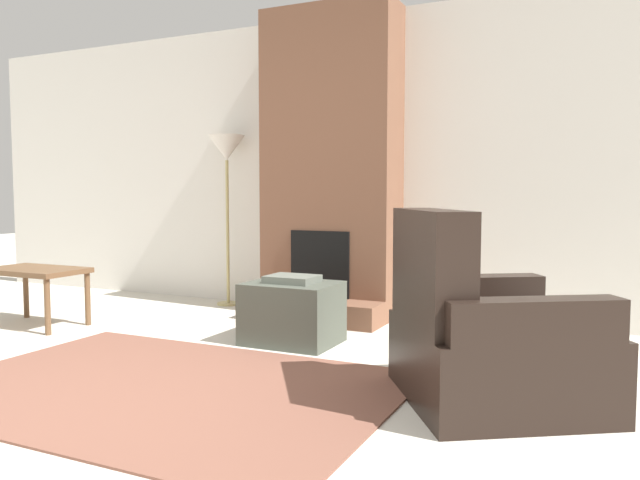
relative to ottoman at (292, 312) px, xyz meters
The scene contains 8 objects.
ground_plane 1.98m from the ottoman, 95.42° to the right, with size 24.00×24.00×0.00m, color beige.
wall_back 1.71m from the ottoman, 98.03° to the left, with size 8.39×0.06×2.60m, color silver.
fireplace 1.47m from the ottoman, 100.06° to the left, with size 1.16×0.75×2.60m.
ottoman is the anchor object (origin of this frame).
armchair 1.59m from the ottoman, 25.68° to the right, with size 1.25×1.26×0.97m.
side_table 2.14m from the ottoman, behind, with size 0.78×0.47×0.46m.
floor_lamp_left 2.03m from the ottoman, 139.19° to the left, with size 0.34×0.34×1.58m.
area_rug 1.23m from the ottoman, 97.62° to the right, with size 2.50×1.75×0.01m, color brown.
Camera 1 is at (2.20, -1.85, 1.05)m, focal length 35.00 mm.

